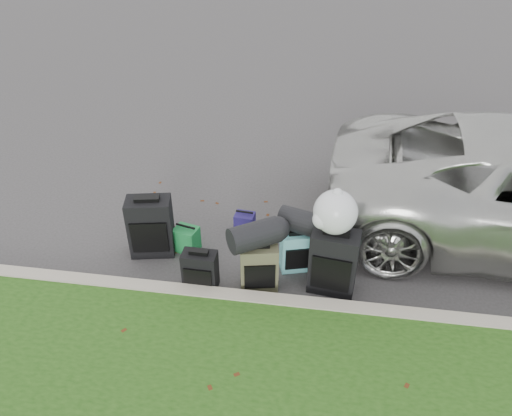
# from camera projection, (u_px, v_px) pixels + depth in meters

# --- Properties ---
(ground) EXTENTS (120.00, 120.00, 0.00)m
(ground) POSITION_uv_depth(u_px,v_px,m) (261.00, 251.00, 6.62)
(ground) COLOR #383535
(ground) RESTS_ON ground
(curb) EXTENTS (120.00, 0.18, 0.15)m
(curb) POSITION_uv_depth(u_px,v_px,m) (249.00, 300.00, 5.75)
(curb) COLOR #9E937F
(curb) RESTS_ON ground
(suitcase_small_black) EXTENTS (0.41, 0.23, 0.51)m
(suitcase_small_black) POSITION_uv_depth(u_px,v_px,m) (200.00, 270.00, 5.91)
(suitcase_small_black) COLOR black
(suitcase_small_black) RESTS_ON ground
(suitcase_large_black_left) EXTENTS (0.61, 0.44, 0.80)m
(suitcase_large_black_left) POSITION_uv_depth(u_px,v_px,m) (151.00, 227.00, 6.40)
(suitcase_large_black_left) COLOR black
(suitcase_large_black_left) RESTS_ON ground
(suitcase_olive) EXTENTS (0.49, 0.36, 0.60)m
(suitcase_olive) POSITION_uv_depth(u_px,v_px,m) (259.00, 266.00, 5.90)
(suitcase_olive) COLOR #3D3C28
(suitcase_olive) RESTS_ON ground
(suitcase_teal) EXTENTS (0.42, 0.32, 0.53)m
(suitcase_teal) POSITION_uv_depth(u_px,v_px,m) (296.00, 251.00, 6.20)
(suitcase_teal) COLOR #54A7AA
(suitcase_teal) RESTS_ON ground
(suitcase_large_black_right) EXTENTS (0.58, 0.40, 0.82)m
(suitcase_large_black_right) POSITION_uv_depth(u_px,v_px,m) (333.00, 262.00, 5.81)
(suitcase_large_black_right) COLOR black
(suitcase_large_black_right) RESTS_ON ground
(tote_green) EXTENTS (0.35, 0.30, 0.34)m
(tote_green) POSITION_uv_depth(u_px,v_px,m) (187.00, 239.00, 6.56)
(tote_green) COLOR #1C803B
(tote_green) RESTS_ON ground
(tote_navy) EXTENTS (0.28, 0.23, 0.28)m
(tote_navy) POSITION_uv_depth(u_px,v_px,m) (245.00, 223.00, 6.91)
(tote_navy) COLOR navy
(tote_navy) RESTS_ON ground
(duffel_left) EXTENTS (0.66, 0.59, 0.31)m
(duffel_left) POSITION_uv_depth(u_px,v_px,m) (255.00, 235.00, 5.65)
(duffel_left) COLOR black
(duffel_left) RESTS_ON suitcase_olive
(duffel_right) EXTENTS (0.60, 0.44, 0.30)m
(duffel_right) POSITION_uv_depth(u_px,v_px,m) (301.00, 222.00, 6.00)
(duffel_right) COLOR black
(duffel_right) RESTS_ON suitcase_teal
(trash_bag) EXTENTS (0.50, 0.50, 0.50)m
(trash_bag) POSITION_uv_depth(u_px,v_px,m) (335.00, 212.00, 5.50)
(trash_bag) COLOR silver
(trash_bag) RESTS_ON suitcase_large_black_right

